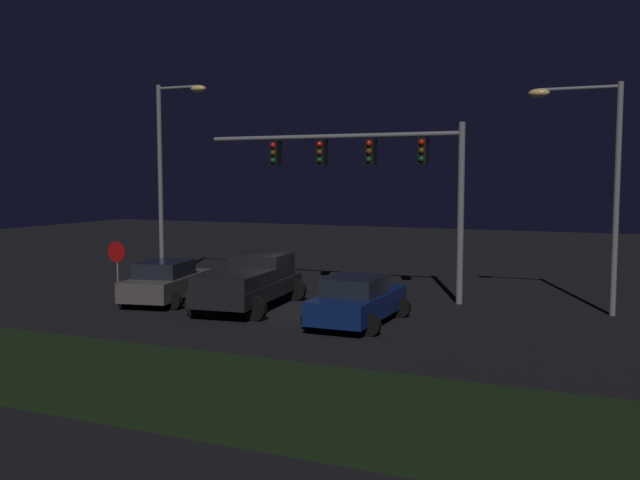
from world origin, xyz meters
The scene contains 9 objects.
ground_plane centered at (0.00, 0.00, 0.00)m, with size 80.00×80.00×0.00m, color black.
grass_median centered at (0.00, -9.28, 0.05)m, with size 22.81×5.12×0.10m, color black.
pickup_truck centered at (-1.33, -0.44, 1.00)m, with size 3.26×5.58×1.80m.
car_sedan centered at (3.07, -1.55, 0.74)m, with size 2.49×4.40×1.51m.
car_sedan_far centered at (-4.74, -0.64, 0.74)m, with size 3.00×4.66×1.51m.
traffic_signal_gantry centered at (1.82, 3.19, 5.03)m, with size 10.32×0.56×6.50m.
street_lamp_left centered at (-7.32, 3.21, 5.28)m, with size 2.44×0.44×8.44m.
street_lamp_right centered at (9.66, 3.09, 4.87)m, with size 2.97×0.44×7.61m.
stop_sign centered at (-6.28, -1.50, 1.56)m, with size 0.76×0.08×2.23m.
Camera 1 is at (10.74, -21.88, 4.55)m, focal length 39.73 mm.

